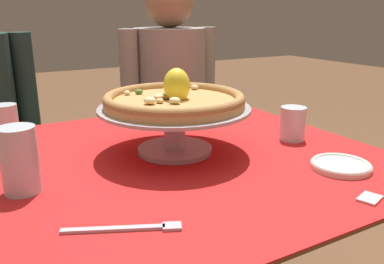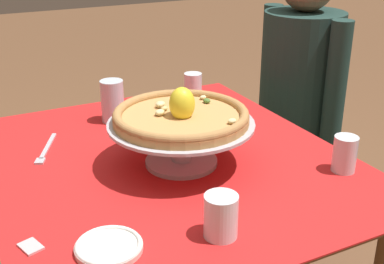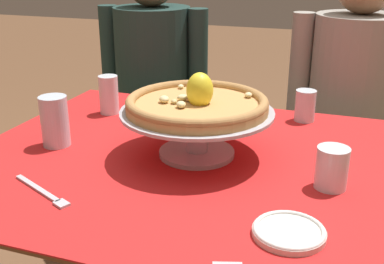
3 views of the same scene
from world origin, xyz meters
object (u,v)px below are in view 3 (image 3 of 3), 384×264
(water_glass_back_right, at_px, (305,107))
(side_plate, at_px, (289,231))
(water_glass_side_left, at_px, (55,124))
(diner_left, at_px, (154,108))
(pizza_stand, at_px, (197,125))
(diner_right, at_px, (348,129))
(dinner_fork, at_px, (44,192))
(water_glass_side_right, at_px, (332,171))
(water_glass_back_left, at_px, (109,97))
(pizza, at_px, (197,103))

(water_glass_back_right, bearing_deg, side_plate, -85.46)
(side_plate, bearing_deg, water_glass_side_left, 160.45)
(water_glass_back_right, bearing_deg, diner_left, 150.03)
(pizza_stand, height_order, diner_right, diner_right)
(diner_left, bearing_deg, dinner_fork, -79.07)
(diner_left, bearing_deg, water_glass_side_left, -84.92)
(water_glass_back_right, xyz_separation_m, dinner_fork, (-0.48, -0.67, -0.04))
(diner_left, height_order, diner_right, diner_right)
(water_glass_side_right, height_order, diner_right, diner_right)
(water_glass_back_left, height_order, dinner_fork, water_glass_back_left)
(water_glass_side_right, height_order, side_plate, water_glass_side_right)
(pizza_stand, relative_size, pizza, 1.09)
(water_glass_back_left, bearing_deg, pizza_stand, -31.14)
(pizza_stand, distance_m, water_glass_side_right, 0.35)
(dinner_fork, bearing_deg, diner_right, 60.04)
(diner_left, bearing_deg, pizza, -59.04)
(pizza, relative_size, water_glass_side_left, 2.60)
(pizza_stand, relative_size, dinner_fork, 2.03)
(dinner_fork, bearing_deg, water_glass_back_left, 103.44)
(water_glass_side_left, relative_size, side_plate, 1.00)
(pizza_stand, bearing_deg, water_glass_side_left, -170.66)
(water_glass_back_left, relative_size, water_glass_back_right, 1.28)
(water_glass_side_left, height_order, dinner_fork, water_glass_side_left)
(pizza_stand, bearing_deg, water_glass_back_right, 57.59)
(diner_right, bearing_deg, water_glass_side_right, -91.63)
(pizza_stand, height_order, water_glass_back_left, water_glass_back_left)
(dinner_fork, relative_size, diner_right, 0.15)
(water_glass_side_left, height_order, diner_right, diner_right)
(water_glass_side_left, bearing_deg, water_glass_side_right, -0.85)
(side_plate, relative_size, dinner_fork, 0.72)
(water_glass_back_right, bearing_deg, water_glass_back_left, -167.43)
(pizza_stand, xyz_separation_m, dinner_fork, (-0.25, -0.31, -0.08))
(dinner_fork, bearing_deg, diner_left, 100.93)
(side_plate, bearing_deg, water_glass_back_right, 94.54)
(dinner_fork, relative_size, diner_left, 0.16)
(water_glass_side_right, bearing_deg, side_plate, -104.33)
(water_glass_side_right, relative_size, diner_left, 0.08)
(dinner_fork, distance_m, diner_left, 1.09)
(dinner_fork, bearing_deg, water_glass_side_right, 22.04)
(diner_right, bearing_deg, water_glass_back_right, -109.05)
(pizza, xyz_separation_m, water_glass_side_left, (-0.38, -0.06, -0.08))
(side_plate, distance_m, dinner_fork, 0.53)
(water_glass_back_left, bearing_deg, side_plate, -38.58)
(pizza_stand, height_order, side_plate, pizza_stand)
(water_glass_side_right, xyz_separation_m, side_plate, (-0.06, -0.22, -0.03))
(pizza_stand, xyz_separation_m, side_plate, (0.28, -0.30, -0.07))
(pizza_stand, distance_m, water_glass_side_left, 0.38)
(water_glass_back_right, height_order, dinner_fork, water_glass_back_right)
(water_glass_back_left, distance_m, diner_right, 0.92)
(water_glass_back_right, height_order, diner_right, diner_right)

